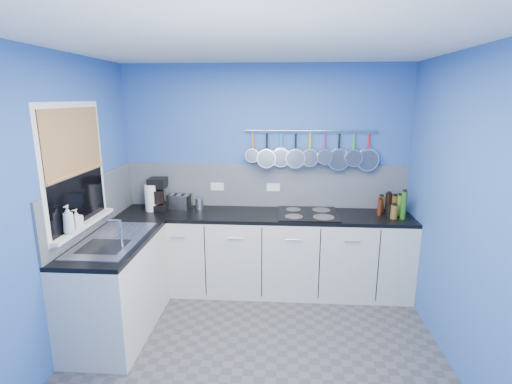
# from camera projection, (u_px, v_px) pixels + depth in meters

# --- Properties ---
(floor) EXTENTS (3.20, 3.00, 0.02)m
(floor) POSITION_uv_depth(u_px,v_px,m) (256.00, 357.00, 3.28)
(floor) COLOR #47474C
(floor) RESTS_ON ground
(ceiling) EXTENTS (3.20, 3.00, 0.02)m
(ceiling) POSITION_uv_depth(u_px,v_px,m) (256.00, 42.00, 2.68)
(ceiling) COLOR white
(ceiling) RESTS_ON ground
(wall_back) EXTENTS (3.20, 0.02, 2.50)m
(wall_back) POSITION_uv_depth(u_px,v_px,m) (265.00, 176.00, 4.44)
(wall_back) COLOR #325CB0
(wall_back) RESTS_ON ground
(wall_front) EXTENTS (3.20, 0.02, 2.50)m
(wall_front) POSITION_uv_depth(u_px,v_px,m) (230.00, 328.00, 1.51)
(wall_front) COLOR #325CB0
(wall_front) RESTS_ON ground
(wall_left) EXTENTS (0.02, 3.00, 2.50)m
(wall_left) POSITION_uv_depth(u_px,v_px,m) (55.00, 211.00, 3.08)
(wall_left) COLOR #325CB0
(wall_left) RESTS_ON ground
(wall_right) EXTENTS (0.02, 3.00, 2.50)m
(wall_right) POSITION_uv_depth(u_px,v_px,m) (471.00, 219.00, 2.87)
(wall_right) COLOR #325CB0
(wall_right) RESTS_ON ground
(backsplash_back) EXTENTS (3.20, 0.02, 0.50)m
(backsplash_back) POSITION_uv_depth(u_px,v_px,m) (265.00, 185.00, 4.44)
(backsplash_back) COLOR gray
(backsplash_back) RESTS_ON wall_back
(backsplash_left) EXTENTS (0.02, 1.80, 0.50)m
(backsplash_left) POSITION_uv_depth(u_px,v_px,m) (95.00, 203.00, 3.69)
(backsplash_left) COLOR gray
(backsplash_left) RESTS_ON wall_left
(cabinet_run_back) EXTENTS (3.20, 0.60, 0.86)m
(cabinet_run_back) POSITION_uv_depth(u_px,v_px,m) (263.00, 253.00, 4.33)
(cabinet_run_back) COLOR beige
(cabinet_run_back) RESTS_ON ground
(worktop_back) EXTENTS (3.20, 0.60, 0.04)m
(worktop_back) POSITION_uv_depth(u_px,v_px,m) (263.00, 215.00, 4.23)
(worktop_back) COLOR black
(worktop_back) RESTS_ON cabinet_run_back
(cabinet_run_left) EXTENTS (0.60, 1.20, 0.86)m
(cabinet_run_left) POSITION_uv_depth(u_px,v_px,m) (117.00, 288.00, 3.55)
(cabinet_run_left) COLOR beige
(cabinet_run_left) RESTS_ON ground
(worktop_left) EXTENTS (0.60, 1.20, 0.04)m
(worktop_left) POSITION_uv_depth(u_px,v_px,m) (113.00, 242.00, 3.44)
(worktop_left) COLOR black
(worktop_left) RESTS_ON cabinet_run_left
(window_frame) EXTENTS (0.01, 1.00, 1.10)m
(window_frame) POSITION_uv_depth(u_px,v_px,m) (75.00, 168.00, 3.30)
(window_frame) COLOR white
(window_frame) RESTS_ON wall_left
(window_glass) EXTENTS (0.01, 0.90, 1.00)m
(window_glass) POSITION_uv_depth(u_px,v_px,m) (75.00, 168.00, 3.30)
(window_glass) COLOR black
(window_glass) RESTS_ON wall_left
(bamboo_blind) EXTENTS (0.01, 0.90, 0.55)m
(bamboo_blind) POSITION_uv_depth(u_px,v_px,m) (73.00, 141.00, 3.25)
(bamboo_blind) COLOR tan
(bamboo_blind) RESTS_ON wall_left
(window_sill) EXTENTS (0.10, 0.98, 0.03)m
(window_sill) POSITION_uv_depth(u_px,v_px,m) (84.00, 225.00, 3.42)
(window_sill) COLOR white
(window_sill) RESTS_ON wall_left
(sink_unit) EXTENTS (0.50, 0.95, 0.01)m
(sink_unit) POSITION_uv_depth(u_px,v_px,m) (113.00, 239.00, 3.44)
(sink_unit) COLOR silver
(sink_unit) RESTS_ON worktop_left
(mixer_tap) EXTENTS (0.12, 0.08, 0.26)m
(mixer_tap) POSITION_uv_depth(u_px,v_px,m) (121.00, 233.00, 3.22)
(mixer_tap) COLOR silver
(mixer_tap) RESTS_ON worktop_left
(socket_left) EXTENTS (0.15, 0.01, 0.09)m
(socket_left) POSITION_uv_depth(u_px,v_px,m) (217.00, 187.00, 4.47)
(socket_left) COLOR white
(socket_left) RESTS_ON backsplash_back
(socket_right) EXTENTS (0.15, 0.01, 0.09)m
(socket_right) POSITION_uv_depth(u_px,v_px,m) (273.00, 187.00, 4.43)
(socket_right) COLOR white
(socket_right) RESTS_ON backsplash_back
(pot_rail) EXTENTS (1.45, 0.02, 0.02)m
(pot_rail) POSITION_uv_depth(u_px,v_px,m) (310.00, 131.00, 4.22)
(pot_rail) COLOR silver
(pot_rail) RESTS_ON wall_back
(soap_bottle_a) EXTENTS (0.09, 0.10, 0.24)m
(soap_bottle_a) POSITION_uv_depth(u_px,v_px,m) (68.00, 220.00, 3.13)
(soap_bottle_a) COLOR white
(soap_bottle_a) RESTS_ON window_sill
(soap_bottle_b) EXTENTS (0.10, 0.10, 0.17)m
(soap_bottle_b) POSITION_uv_depth(u_px,v_px,m) (76.00, 219.00, 3.25)
(soap_bottle_b) COLOR white
(soap_bottle_b) RESTS_ON window_sill
(paper_towel) EXTENTS (0.15, 0.15, 0.29)m
(paper_towel) POSITION_uv_depth(u_px,v_px,m) (151.00, 198.00, 4.29)
(paper_towel) COLOR white
(paper_towel) RESTS_ON worktop_back
(coffee_maker) EXTENTS (0.20, 0.22, 0.36)m
(coffee_maker) POSITION_uv_depth(u_px,v_px,m) (157.00, 194.00, 4.34)
(coffee_maker) COLOR black
(coffee_maker) RESTS_ON worktop_back
(toaster) EXTENTS (0.28, 0.21, 0.16)m
(toaster) POSITION_uv_depth(u_px,v_px,m) (180.00, 202.00, 4.40)
(toaster) COLOR silver
(toaster) RESTS_ON worktop_back
(canister) EXTENTS (0.11, 0.11, 0.13)m
(canister) POSITION_uv_depth(u_px,v_px,m) (200.00, 204.00, 4.37)
(canister) COLOR silver
(canister) RESTS_ON worktop_back
(hob) EXTENTS (0.64, 0.57, 0.01)m
(hob) POSITION_uv_depth(u_px,v_px,m) (308.00, 214.00, 4.19)
(hob) COLOR black
(hob) RESTS_ON worktop_back
(pan_0) EXTENTS (0.16, 0.10, 0.35)m
(pan_0) POSITION_uv_depth(u_px,v_px,m) (253.00, 146.00, 4.30)
(pan_0) COLOR silver
(pan_0) RESTS_ON pot_rail
(pan_1) EXTENTS (0.21, 0.12, 0.40)m
(pan_1) POSITION_uv_depth(u_px,v_px,m) (267.00, 149.00, 4.29)
(pan_1) COLOR silver
(pan_1) RESTS_ON pot_rail
(pan_2) EXTENTS (0.21, 0.06, 0.40)m
(pan_2) POSITION_uv_depth(u_px,v_px,m) (281.00, 149.00, 4.28)
(pan_2) COLOR silver
(pan_2) RESTS_ON pot_rail
(pan_3) EXTENTS (0.22, 0.09, 0.41)m
(pan_3) POSITION_uv_depth(u_px,v_px,m) (295.00, 149.00, 4.27)
(pan_3) COLOR silver
(pan_3) RESTS_ON pot_rail
(pan_4) EXTENTS (0.20, 0.09, 0.39)m
(pan_4) POSITION_uv_depth(u_px,v_px,m) (310.00, 149.00, 4.26)
(pan_4) COLOR silver
(pan_4) RESTS_ON pot_rail
(pan_5) EXTENTS (0.17, 0.12, 0.36)m
(pan_5) POSITION_uv_depth(u_px,v_px,m) (324.00, 147.00, 4.25)
(pan_5) COLOR silver
(pan_5) RESTS_ON pot_rail
(pan_6) EXTENTS (0.24, 0.06, 0.43)m
(pan_6) POSITION_uv_depth(u_px,v_px,m) (339.00, 151.00, 4.24)
(pan_6) COLOR silver
(pan_6) RESTS_ON pot_rail
(pan_7) EXTENTS (0.19, 0.09, 0.38)m
(pan_7) POSITION_uv_depth(u_px,v_px,m) (354.00, 149.00, 4.23)
(pan_7) COLOR silver
(pan_7) RESTS_ON pot_rail
(pan_8) EXTENTS (0.25, 0.05, 0.44)m
(pan_8) POSITION_uv_depth(u_px,v_px,m) (368.00, 151.00, 4.22)
(pan_8) COLOR silver
(pan_8) RESTS_ON pot_rail
(condiment_0) EXTENTS (0.07, 0.07, 0.19)m
(condiment_0) POSITION_uv_depth(u_px,v_px,m) (395.00, 204.00, 4.21)
(condiment_0) COLOR brown
(condiment_0) RESTS_ON worktop_back
(condiment_1) EXTENTS (0.07, 0.07, 0.21)m
(condiment_1) POSITION_uv_depth(u_px,v_px,m) (388.00, 203.00, 4.23)
(condiment_1) COLOR black
(condiment_1) RESTS_ON worktop_back
(condiment_2) EXTENTS (0.06, 0.06, 0.18)m
(condiment_2) POSITION_uv_depth(u_px,v_px,m) (381.00, 204.00, 4.24)
(condiment_2) COLOR #8C5914
(condiment_2) RESTS_ON worktop_back
(condiment_3) EXTENTS (0.06, 0.06, 0.22)m
(condiment_3) POSITION_uv_depth(u_px,v_px,m) (400.00, 206.00, 4.11)
(condiment_3) COLOR #3F721E
(condiment_3) RESTS_ON worktop_back
(condiment_4) EXTENTS (0.06, 0.06, 0.10)m
(condiment_4) POSITION_uv_depth(u_px,v_px,m) (389.00, 210.00, 4.15)
(condiment_4) COLOR black
(condiment_4) RESTS_ON worktop_back
(condiment_5) EXTENTS (0.05, 0.05, 0.18)m
(condiment_5) POSITION_uv_depth(u_px,v_px,m) (380.00, 207.00, 4.14)
(condiment_5) COLOR #4C190C
(condiment_5) RESTS_ON worktop_back
(condiment_6) EXTENTS (0.06, 0.06, 0.29)m
(condiment_6) POSITION_uv_depth(u_px,v_px,m) (404.00, 205.00, 4.00)
(condiment_6) COLOR #265919
(condiment_6) RESTS_ON worktop_back
(condiment_7) EXTENTS (0.07, 0.07, 0.14)m
(condiment_7) POSITION_uv_depth(u_px,v_px,m) (394.00, 212.00, 4.03)
(condiment_7) COLOR brown
(condiment_7) RESTS_ON worktop_back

